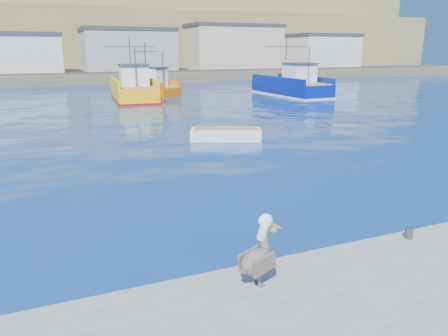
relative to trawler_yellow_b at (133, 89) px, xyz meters
name	(u,v)px	position (x,y,z in m)	size (l,w,h in m)	color
ground	(247,227)	(-4.17, -35.99, -1.06)	(260.00, 260.00, 0.00)	navy
dock_bollards	(333,249)	(-3.57, -39.39, -0.41)	(36.20, 0.20, 0.30)	#4C4C4C
far_shore	(52,33)	(-4.17, 73.21, 7.92)	(200.00, 81.00, 24.00)	brown
trawler_yellow_b	(133,89)	(0.00, 0.00, 0.00)	(5.48, 11.91, 6.55)	yellow
trawler_blue	(292,86)	(17.81, -3.05, 0.00)	(5.60, 11.77, 6.56)	navy
boat_orange	(152,86)	(3.11, 4.06, -0.07)	(5.85, 7.66, 5.94)	#E05E02
skiff_mid	(226,135)	(0.48, -23.71, -0.77)	(4.37, 2.97, 0.90)	silver
skiff_far	(301,85)	(24.91, 5.88, -0.79)	(2.21, 4.04, 0.83)	silver
pelican	(259,256)	(-5.80, -39.87, 0.09)	(1.21, 0.72, 1.52)	#595451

